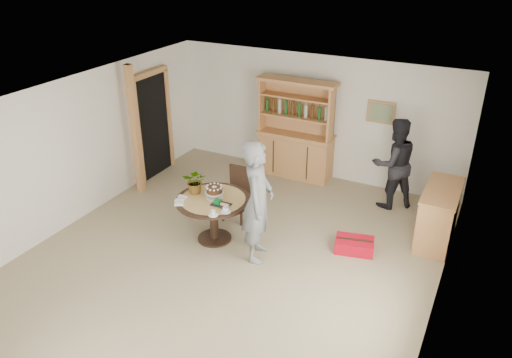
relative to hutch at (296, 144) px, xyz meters
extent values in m
plane|color=tan|center=(0.30, -3.24, -0.69)|extent=(7.00, 7.00, 0.00)
cube|color=white|center=(0.30, 0.26, 0.56)|extent=(6.00, 0.04, 2.50)
cube|color=white|center=(0.30, -6.74, 0.56)|extent=(6.00, 0.04, 2.50)
cube|color=white|center=(-2.70, -3.24, 0.56)|extent=(0.04, 7.00, 2.50)
cube|color=white|center=(3.30, -3.24, 0.56)|extent=(0.04, 7.00, 2.50)
cube|color=white|center=(0.30, -3.24, 1.81)|extent=(6.00, 7.00, 0.04)
cube|color=tan|center=(1.60, 0.23, 0.86)|extent=(0.52, 0.03, 0.42)
cube|color=#59724C|center=(1.60, 0.21, 0.86)|extent=(0.44, 0.02, 0.34)
cube|color=black|center=(-2.64, -1.24, 0.36)|extent=(0.10, 0.90, 2.10)
cube|color=tan|center=(-2.62, -1.74, 0.36)|extent=(0.12, 0.10, 2.10)
cube|color=tan|center=(-2.62, -0.74, 0.36)|extent=(0.12, 0.10, 2.10)
cube|color=tan|center=(-2.62, -1.24, 1.44)|extent=(0.12, 1.10, 0.10)
cube|color=tan|center=(-2.40, -2.04, 0.56)|extent=(0.12, 0.12, 2.50)
cube|color=tan|center=(0.00, 0.00, -0.24)|extent=(1.50, 0.50, 0.90)
cube|color=tan|center=(0.00, 0.00, 0.23)|extent=(1.56, 0.54, 0.04)
cube|color=tan|center=(0.00, 0.10, 0.78)|extent=(1.50, 0.04, 1.06)
cube|color=tan|center=(-0.73, -0.05, 0.78)|extent=(0.04, 0.34, 1.06)
cube|color=tan|center=(0.73, -0.05, 0.78)|extent=(0.04, 0.34, 1.06)
cube|color=tan|center=(0.00, -0.05, 0.61)|extent=(1.44, 0.32, 0.03)
cube|color=tan|center=(0.00, -0.05, 1.01)|extent=(1.44, 0.32, 0.03)
cube|color=tan|center=(0.00, -0.05, 1.32)|extent=(1.62, 0.40, 0.06)
cylinder|color=#194C1E|center=(-0.56, -0.05, 0.77)|extent=(0.07, 0.07, 0.28)
cylinder|color=#4C2D14|center=(-0.40, -0.05, 0.77)|extent=(0.07, 0.07, 0.28)
cylinder|color=#B2BFB2|center=(-0.24, -0.05, 0.77)|extent=(0.07, 0.07, 0.28)
cylinder|color=#194C1E|center=(-0.08, -0.05, 0.77)|extent=(0.07, 0.07, 0.28)
cylinder|color=#4C2D14|center=(0.08, -0.05, 0.77)|extent=(0.07, 0.07, 0.28)
cylinder|color=#B2BFB2|center=(0.24, -0.05, 0.77)|extent=(0.07, 0.07, 0.28)
cylinder|color=#194C1E|center=(0.40, -0.05, 0.77)|extent=(0.07, 0.07, 0.28)
cylinder|color=#4C2D14|center=(0.56, -0.05, 0.77)|extent=(0.07, 0.07, 0.28)
cube|color=tan|center=(3.04, -1.24, -0.24)|extent=(0.50, 1.20, 0.90)
cube|color=tan|center=(3.04, -1.24, 0.23)|extent=(0.54, 1.26, 0.04)
cylinder|color=black|center=(-0.21, -2.87, 0.04)|extent=(1.20, 1.20, 0.04)
cylinder|color=black|center=(-0.21, -2.87, -0.33)|extent=(0.14, 0.14, 0.70)
cylinder|color=black|center=(-0.21, -2.87, -0.67)|extent=(0.56, 0.56, 0.03)
cylinder|color=tan|center=(-0.21, -2.87, 0.07)|extent=(1.04, 1.04, 0.01)
cube|color=black|center=(-0.21, -2.12, -0.24)|extent=(0.44, 0.44, 0.04)
cube|color=black|center=(-0.22, -1.93, 0.01)|extent=(0.42, 0.05, 0.46)
cube|color=black|center=(-0.22, -1.93, 0.23)|extent=(0.42, 0.06, 0.05)
cube|color=black|center=(-0.38, -2.31, -0.47)|extent=(0.03, 0.03, 0.44)
cube|color=black|center=(-0.02, -2.29, -0.47)|extent=(0.04, 0.03, 0.44)
cube|color=black|center=(-0.40, -1.95, -0.47)|extent=(0.03, 0.04, 0.44)
cube|color=black|center=(-0.04, -1.93, -0.47)|extent=(0.04, 0.04, 0.44)
cylinder|color=white|center=(-0.21, -2.82, 0.08)|extent=(0.28, 0.28, 0.01)
cylinder|color=white|center=(-0.21, -2.82, 0.12)|extent=(0.05, 0.05, 0.08)
cylinder|color=white|center=(-0.21, -2.82, 0.16)|extent=(0.30, 0.30, 0.01)
cylinder|color=#492C14|center=(-0.21, -2.82, 0.21)|extent=(0.26, 0.26, 0.09)
cylinder|color=white|center=(-0.21, -2.82, 0.26)|extent=(0.08, 0.08, 0.01)
sphere|color=white|center=(-0.09, -2.82, 0.26)|extent=(0.04, 0.04, 0.04)
sphere|color=white|center=(-0.11, -2.76, 0.26)|extent=(0.04, 0.04, 0.04)
sphere|color=white|center=(-0.15, -2.72, 0.26)|extent=(0.04, 0.04, 0.04)
sphere|color=white|center=(-0.21, -2.70, 0.26)|extent=(0.04, 0.04, 0.04)
sphere|color=white|center=(-0.27, -2.72, 0.26)|extent=(0.04, 0.04, 0.04)
sphere|color=white|center=(-0.32, -2.76, 0.26)|extent=(0.04, 0.04, 0.04)
sphere|color=white|center=(-0.33, -2.82, 0.26)|extent=(0.04, 0.04, 0.04)
sphere|color=white|center=(-0.32, -2.88, 0.26)|extent=(0.04, 0.04, 0.04)
sphere|color=white|center=(-0.27, -2.92, 0.26)|extent=(0.04, 0.04, 0.04)
sphere|color=white|center=(-0.21, -2.94, 0.26)|extent=(0.04, 0.04, 0.04)
sphere|color=white|center=(-0.15, -2.92, 0.26)|extent=(0.04, 0.04, 0.04)
sphere|color=white|center=(-0.11, -2.88, 0.26)|extent=(0.04, 0.04, 0.04)
imported|color=#3F7233|center=(-0.56, -2.82, 0.28)|extent=(0.47, 0.44, 0.42)
cube|color=black|center=(0.01, -2.99, 0.08)|extent=(0.30, 0.20, 0.01)
cube|color=#0B6B26|center=(-0.05, -2.99, 0.11)|extent=(0.10, 0.10, 0.06)
cube|color=#0B6B26|center=(-0.05, -2.99, 0.15)|extent=(0.11, 0.02, 0.01)
cylinder|color=white|center=(0.19, -3.15, 0.08)|extent=(0.15, 0.15, 0.01)
imported|color=white|center=(0.19, -3.15, 0.12)|extent=(0.10, 0.10, 0.08)
cylinder|color=white|center=(0.07, -3.32, 0.08)|extent=(0.15, 0.15, 0.01)
imported|color=white|center=(0.07, -3.32, 0.12)|extent=(0.08, 0.08, 0.07)
cube|color=white|center=(-0.66, -3.07, 0.09)|extent=(0.14, 0.08, 0.03)
cube|color=white|center=(-0.63, -3.19, 0.09)|extent=(0.16, 0.11, 0.03)
cube|color=white|center=(-0.57, -3.29, 0.09)|extent=(0.16, 0.14, 0.03)
imported|color=slate|center=(0.64, -2.97, 0.27)|extent=(0.64, 0.80, 1.92)
imported|color=black|center=(2.08, -0.40, 0.16)|extent=(1.05, 1.02, 1.70)
cube|color=#BA091C|center=(1.95, -2.15, -0.59)|extent=(0.68, 0.53, 0.20)
cube|color=black|center=(1.95, -2.15, -0.48)|extent=(0.55, 0.17, 0.01)
camera|label=1|loc=(3.58, -8.79, 3.86)|focal=35.00mm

